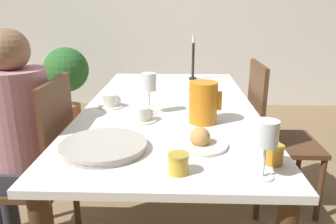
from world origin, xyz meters
The scene contains 17 objects.
ground_plane centered at (0.00, 0.00, 0.00)m, with size 20.00×20.00×0.00m, color #7F6647.
wall_back centered at (0.00, 2.58, 1.30)m, with size 10.00×0.06×2.60m.
dining_table centered at (0.00, 0.00, 0.64)m, with size 0.93×1.83×0.74m.
chair_person_side centered at (-0.65, -0.31, 0.50)m, with size 0.42×0.42×0.95m.
chair_opposite centered at (0.65, 0.19, 0.50)m, with size 0.42×0.42×0.95m.
person_seated centered at (-0.74, -0.33, 0.70)m, with size 0.39×0.41×1.18m.
red_pitcher centered at (0.17, -0.27, 0.84)m, with size 0.16×0.13×0.20m.
wine_glass_water centered at (-0.10, -0.14, 0.89)m, with size 0.08×0.08×0.21m.
wine_glass_juice centered at (0.33, -0.81, 0.88)m, with size 0.08×0.08×0.20m.
teacup_near_person centered at (-0.13, -0.26, 0.77)m, with size 0.14×0.14×0.07m.
teacup_across centered at (-0.32, -0.03, 0.77)m, with size 0.14×0.14×0.07m.
serving_tray centered at (-0.24, -0.61, 0.75)m, with size 0.34×0.34×0.03m.
bread_plate centered at (0.14, -0.56, 0.76)m, with size 0.22×0.22×0.08m.
jam_jar_amber centered at (0.05, -0.79, 0.77)m, with size 0.07×0.07×0.07m.
jam_jar_red centered at (0.39, -0.70, 0.77)m, with size 0.07×0.07×0.07m.
candlestick_tall centered at (0.16, 0.71, 0.86)m, with size 0.06×0.06×0.33m.
potted_plant centered at (-1.25, 1.94, 0.54)m, with size 0.51×0.51×0.83m.
Camera 1 is at (0.05, -1.76, 1.26)m, focal length 35.00 mm.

